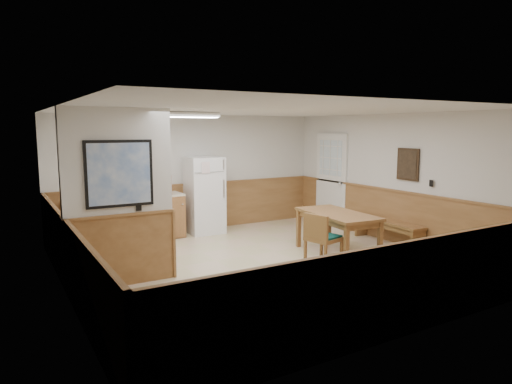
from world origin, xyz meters
TOP-DOWN VIEW (x-y plane):
  - ground at (0.00, 0.00)m, footprint 6.00×6.00m
  - ceiling at (0.00, 0.00)m, footprint 6.00×6.00m
  - back_wall at (0.00, 3.00)m, footprint 6.00×0.02m
  - right_wall at (3.00, 0.00)m, footprint 0.02×6.00m
  - left_wall at (-3.00, 0.00)m, footprint 0.02×6.00m
  - wainscot_back at (0.00, 2.98)m, footprint 6.00×0.04m
  - wainscot_right at (2.98, 0.00)m, footprint 0.04×6.00m
  - wainscot_left at (-2.98, 0.00)m, footprint 0.04×6.00m
  - partition_wall at (-2.25, 0.19)m, footprint 1.50×0.20m
  - kitchen_counter at (-1.21, 2.68)m, footprint 2.20×0.61m
  - exterior_door at (2.96, 1.90)m, footprint 0.07×1.02m
  - kitchen_window at (-2.10, 2.98)m, footprint 0.80×0.04m
  - wall_painting at (2.97, -0.30)m, footprint 0.04×0.50m
  - fluorescent_fixture at (-0.80, 1.30)m, footprint 1.20×0.30m
  - refrigerator at (0.12, 2.63)m, footprint 0.74×0.73m
  - dining_table at (1.43, -0.13)m, footprint 0.94×1.66m
  - dining_bench at (2.80, -0.04)m, footprint 0.44×1.63m
  - dining_chair at (0.78, -0.48)m, footprint 0.75×0.59m
  - fire_extinguisher at (-0.63, 2.70)m, footprint 0.13×0.13m
  - soap_bottle at (-2.09, 2.70)m, footprint 0.08×0.08m

SIDE VIEW (x-z plane):
  - ground at x=0.00m, z-range 0.00..0.00m
  - dining_bench at x=2.80m, z-range 0.12..0.57m
  - kitchen_counter at x=-1.21m, z-range -0.04..0.96m
  - dining_chair at x=0.78m, z-range 0.07..0.92m
  - wainscot_back at x=0.00m, z-range 0.00..1.00m
  - wainscot_right at x=2.98m, z-range 0.00..1.00m
  - wainscot_left at x=-2.98m, z-range 0.00..1.00m
  - dining_table at x=1.43m, z-range 0.28..1.03m
  - refrigerator at x=0.12m, z-range 0.00..1.62m
  - soap_bottle at x=-2.09m, z-range 0.90..1.11m
  - exterior_door at x=2.96m, z-range -0.02..2.13m
  - fire_extinguisher at x=-0.63m, z-range 0.87..1.31m
  - partition_wall at x=-2.25m, z-range -0.02..2.48m
  - back_wall at x=0.00m, z-range 0.00..2.50m
  - right_wall at x=3.00m, z-range 0.00..2.50m
  - left_wall at x=-3.00m, z-range 0.00..2.50m
  - kitchen_window at x=-2.10m, z-range 1.05..2.05m
  - wall_painting at x=2.97m, z-range 1.25..1.85m
  - fluorescent_fixture at x=-0.80m, z-range 2.40..2.49m
  - ceiling at x=0.00m, z-range 2.49..2.51m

